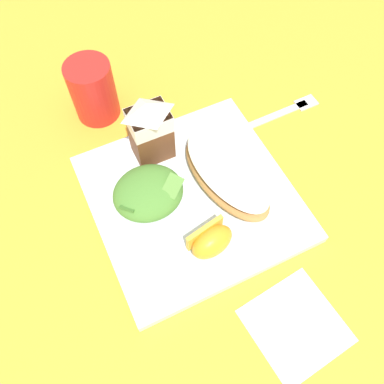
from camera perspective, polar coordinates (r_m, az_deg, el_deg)
The scene contains 9 objects.
ground at distance 0.60m, azimuth 0.00°, elevation -1.23°, with size 3.00×3.00×0.00m, color gold.
white_plate at distance 0.59m, azimuth 0.00°, elevation -0.86°, with size 0.28×0.28×0.02m, color silver.
cheesy_pizza_bread at distance 0.58m, azimuth 5.09°, elevation 2.15°, with size 0.11×0.18×0.04m.
green_salad_pile at distance 0.57m, azimuth -6.22°, elevation -0.07°, with size 0.10×0.09×0.05m.
milk_carton at distance 0.58m, azimuth -5.96°, elevation 8.99°, with size 0.06×0.04×0.11m.
orange_wedge_front at distance 0.53m, azimuth 2.74°, elevation -6.90°, with size 0.07×0.05×0.04m.
paper_napkin at distance 0.55m, azimuth 14.45°, elevation -17.80°, with size 0.11×0.11×0.00m, color white.
metal_fork at distance 0.70m, azimuth 11.88°, elevation 10.68°, with size 0.19×0.02×0.01m.
drinking_red_cup at distance 0.68m, azimuth -13.81°, elevation 13.73°, with size 0.07×0.07×0.10m, color red.
Camera 1 is at (-0.12, -0.26, 0.53)m, focal length 37.75 mm.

